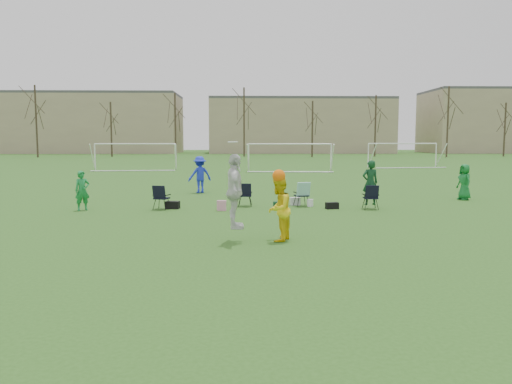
{
  "coord_description": "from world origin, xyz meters",
  "views": [
    {
      "loc": [
        -0.07,
        -12.13,
        2.74
      ],
      "look_at": [
        0.28,
        2.18,
        1.25
      ],
      "focal_mm": 35.0,
      "sensor_mm": 36.0,
      "label": 1
    }
  ],
  "objects_px": {
    "fielder_green_near": "(82,191)",
    "fielder_green_far": "(464,182)",
    "fielder_blue": "(200,175)",
    "center_contest": "(256,199)",
    "goal_right": "(403,148)",
    "goal_left": "(136,149)",
    "goal_mid": "(290,149)"
  },
  "relations": [
    {
      "from": "fielder_blue",
      "to": "goal_right",
      "type": "xyz_separation_m",
      "value": [
        18.37,
        24.13,
        0.97
      ]
    },
    {
      "from": "fielder_green_far",
      "to": "center_contest",
      "type": "relative_size",
      "value": 0.61
    },
    {
      "from": "center_contest",
      "to": "fielder_green_far",
      "type": "bearing_deg",
      "value": 43.45
    },
    {
      "from": "fielder_blue",
      "to": "goal_right",
      "type": "distance_m",
      "value": 30.34
    },
    {
      "from": "center_contest",
      "to": "goal_mid",
      "type": "bearing_deg",
      "value": 83.06
    },
    {
      "from": "fielder_green_near",
      "to": "fielder_green_far",
      "type": "relative_size",
      "value": 0.94
    },
    {
      "from": "fielder_green_near",
      "to": "goal_right",
      "type": "relative_size",
      "value": 0.21
    },
    {
      "from": "goal_left",
      "to": "goal_mid",
      "type": "bearing_deg",
      "value": -13.13
    },
    {
      "from": "center_contest",
      "to": "goal_mid",
      "type": "relative_size",
      "value": 0.37
    },
    {
      "from": "fielder_blue",
      "to": "center_contest",
      "type": "height_order",
      "value": "center_contest"
    },
    {
      "from": "goal_mid",
      "to": "goal_right",
      "type": "bearing_deg",
      "value": 30.57
    },
    {
      "from": "fielder_blue",
      "to": "goal_left",
      "type": "bearing_deg",
      "value": -94.42
    },
    {
      "from": "fielder_green_near",
      "to": "fielder_blue",
      "type": "xyz_separation_m",
      "value": [
        4.02,
        6.47,
        0.18
      ]
    },
    {
      "from": "fielder_blue",
      "to": "goal_left",
      "type": "height_order",
      "value": "goal_left"
    },
    {
      "from": "fielder_green_near",
      "to": "goal_right",
      "type": "distance_m",
      "value": 37.94
    },
    {
      "from": "fielder_green_far",
      "to": "goal_left",
      "type": "relative_size",
      "value": 0.22
    },
    {
      "from": "center_contest",
      "to": "goal_right",
      "type": "relative_size",
      "value": 0.37
    },
    {
      "from": "fielder_blue",
      "to": "fielder_green_far",
      "type": "distance_m",
      "value": 12.91
    },
    {
      "from": "fielder_blue",
      "to": "center_contest",
      "type": "distance_m",
      "value": 12.96
    },
    {
      "from": "fielder_green_far",
      "to": "goal_left",
      "type": "distance_m",
      "value": 30.93
    },
    {
      "from": "fielder_blue",
      "to": "fielder_green_far",
      "type": "bearing_deg",
      "value": 139.75
    },
    {
      "from": "fielder_green_near",
      "to": "fielder_green_far",
      "type": "height_order",
      "value": "fielder_green_far"
    },
    {
      "from": "goal_left",
      "to": "goal_mid",
      "type": "xyz_separation_m",
      "value": [
        14.0,
        -2.0,
        0.0
      ]
    },
    {
      "from": "center_contest",
      "to": "goal_right",
      "type": "xyz_separation_m",
      "value": [
        15.75,
        36.82,
        0.76
      ]
    },
    {
      "from": "goal_mid",
      "to": "goal_left",
      "type": "bearing_deg",
      "value": 175.87
    },
    {
      "from": "fielder_green_near",
      "to": "goal_right",
      "type": "xyz_separation_m",
      "value": [
        22.39,
        30.61,
        1.15
      ]
    },
    {
      "from": "fielder_green_near",
      "to": "fielder_blue",
      "type": "relative_size",
      "value": 0.82
    },
    {
      "from": "center_contest",
      "to": "fielder_blue",
      "type": "bearing_deg",
      "value": 101.63
    },
    {
      "from": "fielder_green_near",
      "to": "fielder_blue",
      "type": "distance_m",
      "value": 7.62
    },
    {
      "from": "fielder_green_near",
      "to": "fielder_blue",
      "type": "height_order",
      "value": "fielder_blue"
    },
    {
      "from": "fielder_green_near",
      "to": "goal_mid",
      "type": "relative_size",
      "value": 0.21
    },
    {
      "from": "fielder_green_far",
      "to": "goal_left",
      "type": "bearing_deg",
      "value": -151.6
    }
  ]
}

